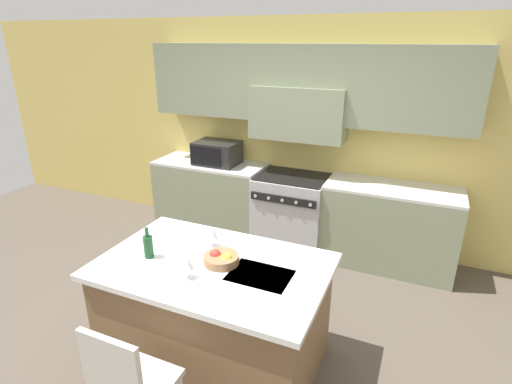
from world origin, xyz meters
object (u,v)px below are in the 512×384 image
at_px(range_stove, 292,212).
at_px(fruit_bowl, 221,259).
at_px(microwave, 217,153).
at_px(wine_bottle, 148,246).
at_px(wine_glass_far, 213,234).
at_px(wine_glass_near, 188,264).

distance_m(range_stove, fruit_bowl, 2.09).
relative_size(microwave, fruit_bowl, 2.09).
height_order(range_stove, microwave, microwave).
distance_m(wine_bottle, wine_glass_far, 0.50).
distance_m(range_stove, wine_bottle, 2.27).
xyz_separation_m(range_stove, wine_glass_far, (-0.06, -1.82, 0.54)).
bearing_deg(microwave, fruit_bowl, -60.56).
xyz_separation_m(range_stove, fruit_bowl, (0.13, -2.03, 0.47)).
xyz_separation_m(wine_bottle, wine_glass_far, (0.36, 0.35, 0.02)).
distance_m(microwave, wine_bottle, 2.27).
bearing_deg(wine_glass_far, wine_bottle, -136.25).
distance_m(wine_glass_near, fruit_bowl, 0.30).
bearing_deg(range_stove, wine_bottle, -100.97).
relative_size(wine_bottle, fruit_bowl, 0.94).
height_order(microwave, wine_glass_near, microwave).
distance_m(range_stove, wine_glass_near, 2.36).
distance_m(wine_glass_near, wine_glass_far, 0.48).
bearing_deg(range_stove, fruit_bowl, -86.43).
xyz_separation_m(wine_glass_near, fruit_bowl, (0.12, 0.26, -0.07)).
distance_m(wine_bottle, wine_glass_near, 0.45).
distance_m(microwave, wine_glass_near, 2.54).
xyz_separation_m(microwave, wine_bottle, (0.61, -2.19, -0.10)).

